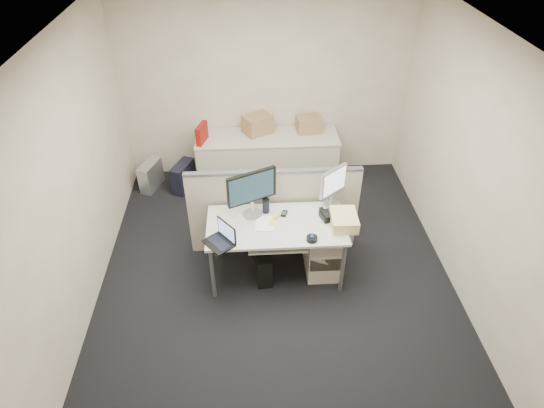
{
  "coord_description": "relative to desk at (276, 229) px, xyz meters",
  "views": [
    {
      "loc": [
        -0.27,
        -3.75,
        3.87
      ],
      "look_at": [
        -0.04,
        0.15,
        0.89
      ],
      "focal_mm": 30.0,
      "sensor_mm": 36.0,
      "label": 1
    }
  ],
  "objects": [
    {
      "name": "laptop",
      "position": [
        -0.61,
        -0.28,
        0.18
      ],
      "size": [
        0.36,
        0.37,
        0.22
      ],
      "primitive_type": "cube",
      "rotation": [
        0.0,
        0.0,
        -0.91
      ],
      "color": "black",
      "rests_on": "desk"
    },
    {
      "name": "monitor_main",
      "position": [
        -0.25,
        0.18,
        0.35
      ],
      "size": [
        0.6,
        0.43,
        0.56
      ],
      "primitive_type": "cube",
      "rotation": [
        0.0,
        0.0,
        0.43
      ],
      "color": "black",
      "rests_on": "desk"
    },
    {
      "name": "keyboard_tray",
      "position": [
        0.0,
        -0.18,
        -0.04
      ],
      "size": [
        0.62,
        0.32,
        0.02
      ],
      "primitive_type": "cube",
      "color": "beige",
      "rests_on": "desk"
    },
    {
      "name": "wall_right",
      "position": [
        2.0,
        0.0,
        0.69
      ],
      "size": [
        0.02,
        4.5,
        2.7
      ],
      "primitive_type": "cube",
      "color": "beige",
      "rests_on": "ground"
    },
    {
      "name": "pc_tower_desk",
      "position": [
        -0.15,
        -0.05,
        -0.47
      ],
      "size": [
        0.19,
        0.43,
        0.39
      ],
      "primitive_type": "cube",
      "rotation": [
        0.0,
        0.0,
        0.06
      ],
      "color": "black",
      "rests_on": "floor"
    },
    {
      "name": "monitor_small",
      "position": [
        0.65,
        0.32,
        0.3
      ],
      "size": [
        0.42,
        0.39,
        0.47
      ],
      "primitive_type": "cube",
      "rotation": [
        0.0,
        0.0,
        0.67
      ],
      "color": "#B7B7BC",
      "rests_on": "desk"
    },
    {
      "name": "floor",
      "position": [
        0.0,
        0.0,
        -0.67
      ],
      "size": [
        4.0,
        4.5,
        0.01
      ],
      "primitive_type": "cube",
      "color": "black",
      "rests_on": "ground"
    },
    {
      "name": "cubicle_partition",
      "position": [
        0.0,
        0.45,
        -0.11
      ],
      "size": [
        2.0,
        0.06,
        1.1
      ],
      "primitive_type": "cube",
      "color": "#BBAF9D",
      "rests_on": "floor"
    },
    {
      "name": "pc_tower_spare_silver",
      "position": [
        -1.7,
        1.84,
        -0.46
      ],
      "size": [
        0.31,
        0.47,
        0.4
      ],
      "primitive_type": "cube",
      "rotation": [
        0.0,
        0.0,
        -0.34
      ],
      "color": "#B7B7BC",
      "rests_on": "floor"
    },
    {
      "name": "wall_back",
      "position": [
        0.0,
        2.25,
        0.69
      ],
      "size": [
        4.0,
        0.02,
        2.7
      ],
      "primitive_type": "cube",
      "color": "beige",
      "rests_on": "ground"
    },
    {
      "name": "drawer_pedestal",
      "position": [
        0.55,
        0.05,
        -0.34
      ],
      "size": [
        0.4,
        0.55,
        0.65
      ],
      "primitive_type": "cube",
      "color": "beige",
      "rests_on": "floor"
    },
    {
      "name": "keyboard",
      "position": [
        0.05,
        -0.14,
        -0.02
      ],
      "size": [
        0.43,
        0.25,
        0.02
      ],
      "primitive_type": "cube",
      "rotation": [
        0.0,
        0.0,
        0.27
      ],
      "color": "black",
      "rests_on": "keyboard_tray"
    },
    {
      "name": "wall_front",
      "position": [
        0.0,
        -2.25,
        0.69
      ],
      "size": [
        4.0,
        0.02,
        2.7
      ],
      "primitive_type": "cube",
      "color": "beige",
      "rests_on": "ground"
    },
    {
      "name": "back_counter",
      "position": [
        0.0,
        1.93,
        -0.3
      ],
      "size": [
        2.0,
        0.6,
        0.72
      ],
      "primitive_type": "cube",
      "color": "beige",
      "rests_on": "floor"
    },
    {
      "name": "sticky_pad",
      "position": [
        -0.05,
        0.0,
        0.07
      ],
      "size": [
        0.1,
        0.1,
        0.01
      ],
      "primitive_type": "cube",
      "rotation": [
        0.0,
        0.0,
        -0.41
      ],
      "color": "yellow",
      "rests_on": "desk"
    },
    {
      "name": "desk",
      "position": [
        0.0,
        0.0,
        0.0
      ],
      "size": [
        1.5,
        0.75,
        0.73
      ],
      "color": "beige",
      "rests_on": "floor"
    },
    {
      "name": "ceiling",
      "position": [
        0.0,
        0.0,
        2.04
      ],
      "size": [
        4.0,
        4.5,
        0.01
      ],
      "primitive_type": "cube",
      "color": "white",
      "rests_on": "ground"
    },
    {
      "name": "cardboard_box_left",
      "position": [
        -0.13,
        2.05,
        0.2
      ],
      "size": [
        0.47,
        0.43,
        0.28
      ],
      "primitive_type": "cube",
      "rotation": [
        0.0,
        0.0,
        0.52
      ],
      "color": "#A2814D",
      "rests_on": "back_counter"
    },
    {
      "name": "cellphone",
      "position": [
        0.1,
        0.17,
        0.07
      ],
      "size": [
        0.09,
        0.12,
        0.01
      ],
      "primitive_type": "cube",
      "rotation": [
        0.0,
        0.0,
        -0.33
      ],
      "color": "black",
      "rests_on": "desk"
    },
    {
      "name": "pc_tower_spare_dark",
      "position": [
        -1.23,
        1.78,
        -0.46
      ],
      "size": [
        0.33,
        0.47,
        0.41
      ],
      "primitive_type": "cube",
      "rotation": [
        0.0,
        0.0,
        -0.4
      ],
      "color": "black",
      "rests_on": "floor"
    },
    {
      "name": "red_binder",
      "position": [
        -0.9,
        1.83,
        0.2
      ],
      "size": [
        0.15,
        0.31,
        0.28
      ],
      "primitive_type": "cube",
      "rotation": [
        0.0,
        0.0,
        -0.3
      ],
      "color": "maroon",
      "rests_on": "back_counter"
    },
    {
      "name": "desk_phone",
      "position": [
        0.6,
        0.08,
        0.1
      ],
      "size": [
        0.25,
        0.22,
        0.07
      ],
      "primitive_type": "cube",
      "rotation": [
        0.0,
        0.0,
        0.28
      ],
      "color": "black",
      "rests_on": "desk"
    },
    {
      "name": "wall_left",
      "position": [
        -2.0,
        0.0,
        0.69
      ],
      "size": [
        0.02,
        4.5,
        2.7
      ],
      "primitive_type": "cube",
      "color": "beige",
      "rests_on": "ground"
    },
    {
      "name": "travel_mug",
      "position": [
        -0.1,
        0.22,
        0.15
      ],
      "size": [
        0.09,
        0.09,
        0.16
      ],
      "primitive_type": "cylinder",
      "rotation": [
        0.0,
        0.0,
        -0.19
      ],
      "color": "black",
      "rests_on": "desk"
    },
    {
      "name": "paper_stack",
      "position": [
        -0.12,
        0.02,
        0.07
      ],
      "size": [
        0.23,
        0.28,
        0.01
      ],
      "primitive_type": "cube",
      "rotation": [
        0.0,
        0.0,
        -0.1
      ],
      "color": "white",
      "rests_on": "desk"
    },
    {
      "name": "banana",
      "position": [
        0.0,
        0.1,
        0.08
      ],
      "size": [
        0.13,
        0.15,
        0.04
      ],
      "primitive_type": "ellipsoid",
      "rotation": [
        0.0,
        0.0,
        0.87
      ],
      "color": "gold",
      "rests_on": "desk"
    },
    {
      "name": "cardboard_box_right",
      "position": [
        0.6,
        2.05,
        0.18
      ],
      "size": [
        0.36,
        0.29,
        0.24
      ],
      "primitive_type": "cube",
      "rotation": [
        0.0,
        0.0,
        0.1
      ],
      "color": "#A2814D",
      "rests_on": "back_counter"
    },
    {
      "name": "manila_folders",
      "position": [
        0.72,
        -0.05,
        0.13
      ],
      "size": [
        0.29,
        0.36,
        0.13
      ],
      "primitive_type": "cube",
      "rotation": [
        0.0,
        0.0,
        -0.03
      ],
      "color": "#EFDC8B",
      "rests_on": "desk"
    },
    {
      "name": "trackball",
      "position": [
        0.35,
        -0.28,
        0.09
      ],
      "size": [
        0.12,
        0.12,
        0.04
      ],
      "primitive_type": "cylinder",
      "rotation": [
        0.0,
        0.0,
        0.02
      ],
      "color": "black",
      "rests_on": "desk"
    }
  ]
}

